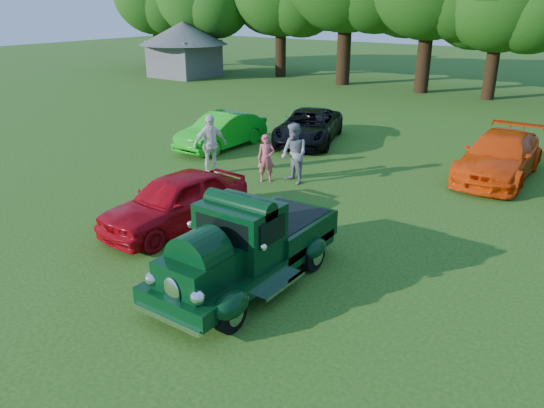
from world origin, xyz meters
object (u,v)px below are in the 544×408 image
Objects in this scene: spectator_pink at (266,158)px; spectator_grey at (294,154)px; red_convertible at (176,201)px; back_car_black at (309,126)px; back_car_lime at (221,131)px; spectator_white at (210,145)px; gazebo at (184,43)px; hero_pickup at (247,248)px; back_car_orange at (500,156)px.

spectator_pink is 0.79× the size of spectator_grey.
red_convertible is 9.32m from back_car_black.
back_car_lime is 2.04× the size of spectator_white.
spectator_white is at bearing -139.71° from spectator_grey.
spectator_pink is at bearing -92.46° from back_car_black.
red_convertible is at bearing -46.57° from gazebo.
spectator_grey is at bearing -48.36° from spectator_white.
hero_pickup is at bearing -43.87° from gazebo.
spectator_grey reaches higher than spectator_pink.
back_car_lime is at bearing 59.13° from spectator_white.
spectator_pink is 1.97m from spectator_white.
spectator_grey reaches higher than back_car_orange.
back_car_orange is 6.58m from spectator_grey.
red_convertible is at bearing -72.97° from spectator_grey.
back_car_orange is (2.41, 9.99, -0.06)m from hero_pickup.
hero_pickup is at bearing -104.12° from back_car_orange.
spectator_pink is at bearing 97.90° from red_convertible.
gazebo reaches higher than hero_pickup.
spectator_white is at bearing 137.15° from hero_pickup.
gazebo is (-22.66, 21.78, 1.63)m from hero_pickup.
hero_pickup is 11.47m from back_car_black.
gazebo reaches higher than spectator_pink.
hero_pickup is at bearing -41.66° from spectator_grey.
spectator_pink is at bearing -142.65° from back_car_orange.
spectator_pink is at bearing -51.52° from spectator_white.
back_car_lime is 9.88m from back_car_orange.
spectator_grey is (4.56, -1.92, 0.28)m from back_car_lime.
hero_pickup is 3.40m from red_convertible.
back_car_orange is at bearing 14.36° from back_car_lime.
back_car_black is at bearing 115.43° from hero_pickup.
red_convertible is at bearing -124.94° from spectator_white.
red_convertible is 1.01× the size of back_car_lime.
back_car_lime is (-7.20, 7.70, -0.11)m from hero_pickup.
hero_pickup is at bearing -107.78° from spectator_white.
back_car_orange is 9.25m from spectator_white.
gazebo is at bearing 165.08° from spectator_grey.
spectator_pink reaches higher than red_convertible.
back_car_lime is 0.82× the size of back_car_orange.
back_car_lime is 4.39m from spectator_pink.
spectator_white reaches higher than red_convertible.
back_car_black is 5.12m from spectator_grey.
back_car_orange reaches higher than back_car_black.
back_car_orange is (5.59, 8.79, 0.02)m from red_convertible.
red_convertible is 0.63× the size of gazebo.
hero_pickup is at bearing -83.67° from back_car_black.
hero_pickup is 6.36m from spectator_grey.
hero_pickup is 1.12× the size of red_convertible.
back_car_orange is at bearing -21.97° from back_car_black.
spectator_grey reaches higher than red_convertible.
back_car_black is at bearing 105.05° from red_convertible.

